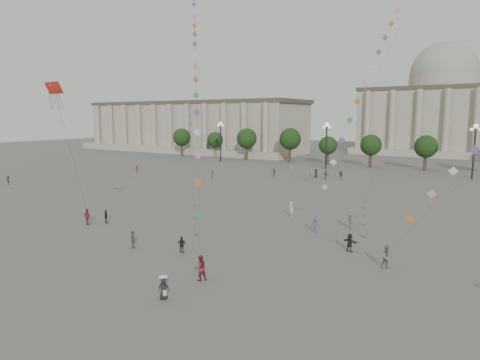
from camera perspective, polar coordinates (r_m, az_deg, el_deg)
The scene contains 30 objects.
ground at distance 34.33m, azimuth -10.43°, elevation -12.26°, with size 360.00×360.00×0.00m, color #565351.
hall_west at distance 152.23m, azimuth -6.52°, elevation 7.07°, with size 84.00×26.22×17.20m.
hall_central at distance 153.90m, azimuth 25.25°, elevation 8.50°, with size 48.30×34.30×35.50m.
tree_row at distance 103.70m, azimuth 20.84°, elevation 4.25°, with size 137.12×5.12×8.00m.
lamp_post_far_west at distance 114.98m, azimuth -2.61°, elevation 6.14°, with size 2.00×0.90×10.65m.
lamp_post_mid_west at distance 100.38m, azimuth 11.46°, elevation 5.63°, with size 2.00×0.90×10.65m.
lamp_post_mid_east at distance 93.44m, azimuth 28.83°, elevation 4.55°, with size 2.00×0.90×10.65m.
person_crowd_0 at distance 84.43m, azimuth 13.29°, elevation 0.65°, with size 1.04×0.43×1.77m, color navy.
person_crowd_1 at distance 85.73m, azimuth -13.94°, elevation 0.67°, with size 0.75×0.59×1.55m, color silver.
person_crowd_2 at distance 94.99m, azimuth -13.57°, elevation 1.42°, with size 0.98×0.57×1.52m, color maroon.
person_crowd_3 at distance 40.10m, azimuth 14.43°, elevation -8.08°, with size 1.54×0.49×1.66m, color black.
person_crowd_4 at distance 82.13m, azimuth 8.95°, elevation 0.51°, with size 1.51×0.48×1.63m, color beige.
person_crowd_6 at distance 47.89m, azimuth 14.47°, elevation -5.29°, with size 1.15×0.66×1.79m, color #59595D.
person_crowd_10 at distance 96.49m, azimuth 6.79°, elevation 1.69°, with size 0.54×0.35×1.48m, color #B7B8B3.
person_crowd_12 at distance 84.54m, azimuth 11.38°, elevation 0.72°, with size 1.63×0.52×1.75m, color slate.
person_crowd_13 at distance 52.24m, azimuth 6.86°, elevation -3.90°, with size 0.67×0.44×1.84m, color silver.
person_crowd_16 at distance 85.97m, azimuth 4.53°, elevation 1.01°, with size 1.06×0.44×1.81m, color slate.
person_crowd_17 at distance 82.33m, azimuth -3.67°, elevation 0.64°, with size 1.09×0.63×1.69m, color maroon.
person_crowd_18 at distance 86.10m, azimuth 10.08°, elevation 0.91°, with size 0.88×0.57×1.79m, color #222328.
person_crowd_19 at distance 86.57m, azimuth -28.49°, elevation -0.05°, with size 0.98×0.56×1.52m, color black.
tourist_0 at distance 51.04m, azimuth -19.69°, elevation -4.63°, with size 1.08×0.45×1.85m, color maroon.
tourist_1 at distance 51.23m, azimuth -17.43°, elevation -4.67°, with size 0.89×0.37×1.51m, color black.
tourist_3 at distance 41.05m, azimuth -14.09°, elevation -7.66°, with size 0.98×0.41×1.68m, color #5D5E62.
tourist_4 at distance 38.86m, azimuth -7.76°, elevation -8.55°, with size 0.87×0.36×1.49m, color black.
kite_flyer_0 at distance 32.45m, azimuth -5.30°, elevation -11.58°, with size 0.94×0.73×1.93m, color maroon.
kite_flyer_1 at distance 45.66m, azimuth 10.00°, elevation -5.92°, with size 1.05×0.61×1.63m, color #38557F.
kite_flyer_2 at distance 36.66m, azimuth 18.99°, elevation -9.70°, with size 0.90×0.70×1.85m, color slate.
hat_person at distance 29.71m, azimuth -10.17°, elevation -13.95°, with size 0.86×0.80×1.69m.
dragon_kite at distance 41.91m, azimuth -23.44°, elevation 10.13°, with size 3.72×3.62×15.43m.
kite_train_west at distance 66.40m, azimuth -6.11°, elevation 20.04°, with size 41.48×49.69×79.45m.
Camera 1 is at (22.41, -23.03, 12.09)m, focal length 32.00 mm.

